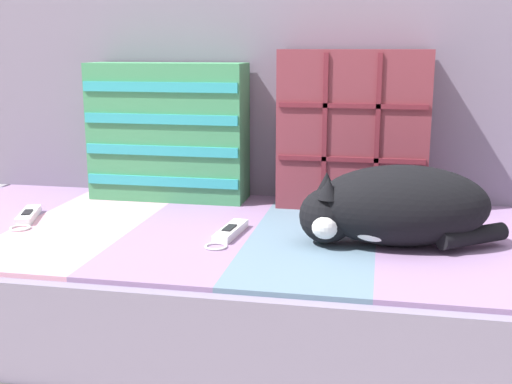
% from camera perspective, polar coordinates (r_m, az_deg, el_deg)
% --- Properties ---
extents(couch, '(2.09, 0.90, 0.40)m').
position_cam_1_polar(couch, '(1.59, 5.19, -10.30)').
color(couch, '#3D3838').
rests_on(couch, ground_plane).
extents(sofa_backrest, '(2.05, 0.14, 0.56)m').
position_cam_1_polar(sofa_backrest, '(1.85, 6.78, 8.41)').
color(sofa_backrest, slate).
rests_on(sofa_backrest, couch).
extents(throw_pillow_quilted, '(0.39, 0.14, 0.41)m').
position_cam_1_polar(throw_pillow_quilted, '(1.70, 8.60, 5.49)').
color(throw_pillow_quilted, brown).
rests_on(throw_pillow_quilted, couch).
extents(throw_pillow_striped, '(0.43, 0.14, 0.38)m').
position_cam_1_polar(throw_pillow_striped, '(1.80, -7.80, 5.32)').
color(throw_pillow_striped, '#3D8956').
rests_on(throw_pillow_striped, couch).
extents(sleeping_cat, '(0.44, 0.24, 0.17)m').
position_cam_1_polar(sleeping_cat, '(1.40, 11.92, -1.38)').
color(sleeping_cat, black).
rests_on(sleeping_cat, couch).
extents(game_remote_near, '(0.06, 0.20, 0.02)m').
position_cam_1_polar(game_remote_near, '(1.45, -2.35, -3.58)').
color(game_remote_near, white).
rests_on(game_remote_near, couch).
extents(game_remote_far, '(0.10, 0.20, 0.02)m').
position_cam_1_polar(game_remote_far, '(1.69, -19.62, -2.03)').
color(game_remote_far, white).
rests_on(game_remote_far, couch).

